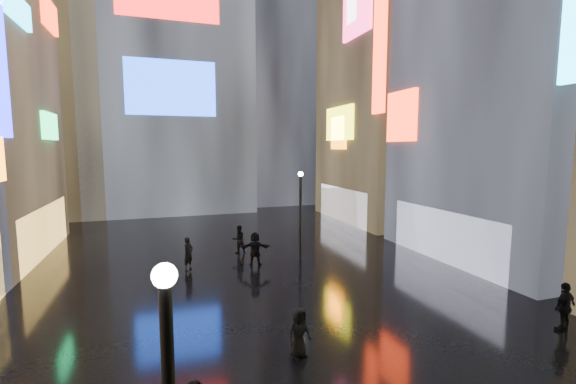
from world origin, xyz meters
name	(u,v)px	position (x,y,z in m)	size (l,w,h in m)	color
ground	(243,265)	(0.00, 20.00, 0.00)	(140.00, 140.00, 0.00)	black
building_right_mid	(524,0)	(15.98, 17.01, 14.99)	(10.28, 13.70, 30.00)	black
building_right_far	(394,64)	(15.98, 30.00, 13.98)	(10.28, 12.00, 28.00)	black
tower_main	(166,11)	(-3.00, 43.97, 21.01)	(16.00, 14.20, 42.00)	black
tower_flank_right	(270,62)	(9.00, 46.00, 17.00)	(12.00, 12.00, 34.00)	black
tower_flank_left	(48,79)	(-14.00, 42.00, 13.00)	(10.00, 10.00, 26.00)	black
lamp_far	(300,211)	(3.37, 19.85, 2.94)	(0.30, 0.30, 5.20)	black
pedestrian_3	(565,307)	(9.30, 8.67, 0.90)	(1.05, 0.44, 1.79)	black
pedestrian_4	(299,332)	(-0.29, 10.06, 0.80)	(0.78, 0.51, 1.59)	black
pedestrian_5	(255,249)	(0.64, 19.73, 0.95)	(1.75, 0.56, 1.89)	black
pedestrian_6	(188,254)	(-2.95, 20.10, 0.88)	(0.65, 0.42, 1.77)	black
pedestrian_7	(239,239)	(0.27, 22.56, 0.87)	(0.84, 0.66, 1.73)	black
umbrella_2	(299,294)	(-0.29, 10.06, 2.04)	(0.98, 1.00, 0.90)	black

